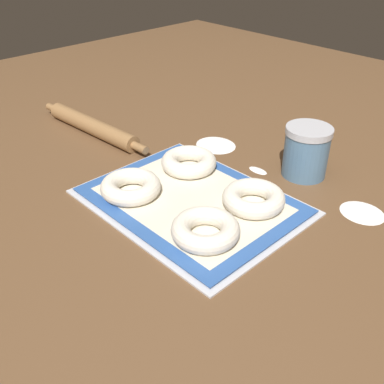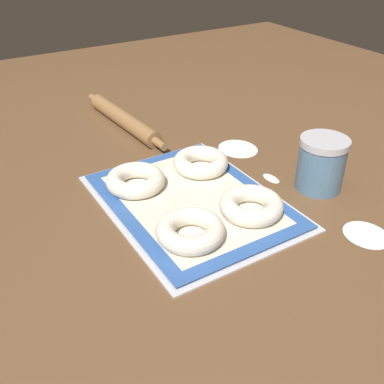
% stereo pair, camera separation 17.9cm
% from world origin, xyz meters
% --- Properties ---
extents(ground_plane, '(2.80, 2.80, 0.00)m').
position_xyz_m(ground_plane, '(0.00, 0.00, 0.00)').
color(ground_plane, brown).
extents(baking_tray, '(0.47, 0.36, 0.01)m').
position_xyz_m(baking_tray, '(0.00, 0.01, 0.00)').
color(baking_tray, silver).
rests_on(baking_tray, ground_plane).
extents(baking_mat, '(0.45, 0.34, 0.00)m').
position_xyz_m(baking_mat, '(0.00, 0.01, 0.01)').
color(baking_mat, '#2D569E').
rests_on(baking_mat, baking_tray).
extents(bagel_front_left, '(0.14, 0.14, 0.04)m').
position_xyz_m(bagel_front_left, '(-0.11, -0.07, 0.03)').
color(bagel_front_left, silver).
rests_on(bagel_front_left, baking_mat).
extents(bagel_front_right, '(0.14, 0.14, 0.04)m').
position_xyz_m(bagel_front_right, '(0.12, -0.06, 0.03)').
color(bagel_front_right, silver).
rests_on(bagel_front_right, baking_mat).
extents(bagel_back_left, '(0.14, 0.14, 0.04)m').
position_xyz_m(bagel_back_left, '(-0.10, 0.10, 0.03)').
color(bagel_back_left, silver).
rests_on(bagel_back_left, baking_mat).
extents(bagel_back_right, '(0.14, 0.14, 0.04)m').
position_xyz_m(bagel_back_right, '(0.11, 0.09, 0.03)').
color(bagel_back_right, silver).
rests_on(bagel_back_right, baking_mat).
extents(flour_canister, '(0.11, 0.11, 0.13)m').
position_xyz_m(flour_canister, '(0.10, 0.31, 0.06)').
color(flour_canister, slate).
rests_on(flour_canister, ground_plane).
extents(rolling_pin, '(0.46, 0.07, 0.05)m').
position_xyz_m(rolling_pin, '(-0.47, 0.06, 0.02)').
color(rolling_pin, olive).
rests_on(rolling_pin, ground_plane).
extents(flour_patch_near, '(0.05, 0.03, 0.00)m').
position_xyz_m(flour_patch_near, '(0.01, 0.24, 0.00)').
color(flour_patch_near, white).
rests_on(flour_patch_near, ground_plane).
extents(flour_patch_far, '(0.12, 0.11, 0.00)m').
position_xyz_m(flour_patch_far, '(-0.16, 0.27, 0.00)').
color(flour_patch_far, white).
rests_on(flour_patch_far, ground_plane).
extents(flour_patch_side, '(0.10, 0.09, 0.00)m').
position_xyz_m(flour_patch_side, '(0.29, 0.26, 0.00)').
color(flour_patch_side, white).
rests_on(flour_patch_side, ground_plane).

